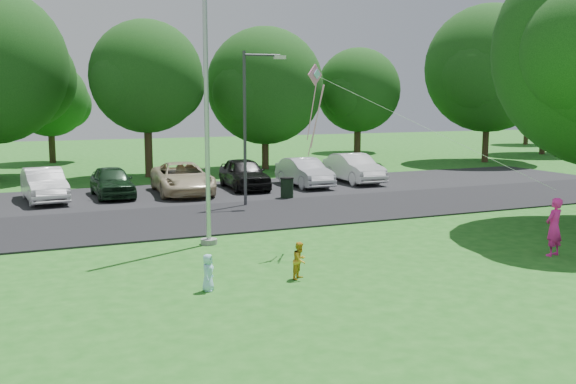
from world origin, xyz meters
name	(u,v)px	position (x,y,z in m)	size (l,w,h in m)	color
ground	(399,272)	(0.00, 0.00, 0.00)	(120.00, 120.00, 0.00)	#1E661B
park_road	(267,214)	(0.00, 9.00, 0.03)	(60.00, 6.00, 0.06)	black
parking_strip	(215,192)	(0.00, 15.50, 0.03)	(42.00, 7.00, 0.06)	black
flagpole	(206,105)	(-3.50, 5.00, 4.17)	(0.50, 0.50, 10.00)	#B7BABF
street_lamp	(251,114)	(0.17, 11.10, 3.77)	(1.76, 0.45, 6.27)	#3F3F44
trash_can	(287,188)	(2.27, 12.24, 0.48)	(0.60, 0.60, 0.96)	black
tree_row	(195,77)	(1.59, 24.23, 5.71)	(64.35, 11.94, 10.88)	#332316
horizon_trees	(193,100)	(4.06, 33.88, 4.30)	(77.46, 7.20, 7.02)	#332316
parked_cars	(215,176)	(-0.02, 15.52, 0.78)	(16.97, 5.40, 1.49)	silver
woman	(554,227)	(4.88, -0.30, 0.82)	(0.60, 0.39, 1.64)	#FF21A0
child_yellow	(300,260)	(-2.58, 0.44, 0.46)	(0.45, 0.35, 0.92)	gold
child_blue	(208,272)	(-4.92, 0.38, 0.43)	(0.42, 0.27, 0.86)	#A3E5FB
kite	(321,93)	(-0.69, 3.09, 4.53)	(6.01, 3.75, 3.47)	pink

